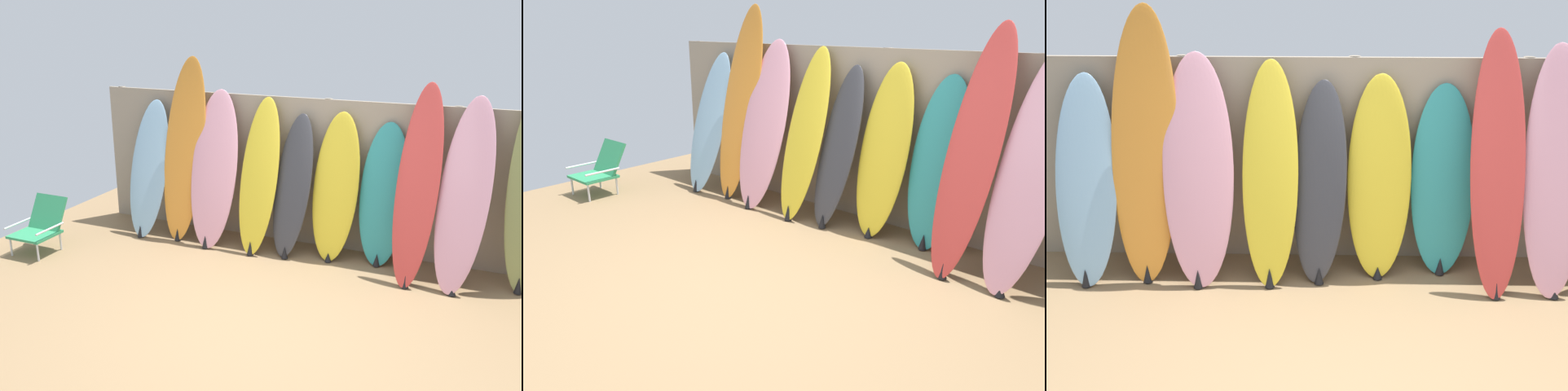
{
  "view_description": "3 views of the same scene",
  "coord_description": "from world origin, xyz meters",
  "views": [
    {
      "loc": [
        1.94,
        -4.43,
        2.75
      ],
      "look_at": [
        -0.33,
        0.82,
        0.94
      ],
      "focal_mm": 40.0,
      "sensor_mm": 36.0,
      "label": 1
    },
    {
      "loc": [
        2.68,
        -2.51,
        2.03
      ],
      "look_at": [
        0.09,
        0.4,
        0.7
      ],
      "focal_mm": 35.0,
      "sensor_mm": 36.0,
      "label": 2
    },
    {
      "loc": [
        -0.23,
        -4.0,
        2.88
      ],
      "look_at": [
        -0.36,
        0.87,
        1.01
      ],
      "focal_mm": 50.0,
      "sensor_mm": 36.0,
      "label": 3
    }
  ],
  "objects": [
    {
      "name": "ground",
      "position": [
        0.0,
        0.0,
        0.0
      ],
      "size": [
        7.68,
        7.68,
        0.0
      ],
      "primitive_type": "plane",
      "color": "#8E704C"
    },
    {
      "name": "surfboard_yellow_5",
      "position": [
        0.22,
        1.72,
        0.84
      ],
      "size": [
        0.55,
        0.5,
        1.69
      ],
      "color": "yellow",
      "rests_on": "ground"
    },
    {
      "name": "surfboard_teal_6",
      "position": [
        0.75,
        1.77,
        0.79
      ],
      "size": [
        0.54,
        0.39,
        1.61
      ],
      "color": "teal",
      "rests_on": "ground"
    },
    {
      "name": "surfboard_charcoal_4",
      "position": [
        -0.28,
        1.65,
        0.81
      ],
      "size": [
        0.51,
        0.62,
        1.65
      ],
      "color": "#38383D",
      "rests_on": "ground"
    },
    {
      "name": "surfboard_pink_8",
      "position": [
        1.61,
        1.55,
        0.97
      ],
      "size": [
        0.6,
        0.85,
        1.96
      ],
      "color": "pink",
      "rests_on": "ground"
    },
    {
      "name": "surfboard_yellow_3",
      "position": [
        -0.69,
        1.61,
        0.89
      ],
      "size": [
        0.46,
        0.64,
        1.81
      ],
      "color": "yellow",
      "rests_on": "ground"
    },
    {
      "name": "surfboard_orange_1",
      "position": [
        -1.72,
        1.65,
        1.11
      ],
      "size": [
        0.58,
        0.61,
        2.25
      ],
      "color": "orange",
      "rests_on": "ground"
    },
    {
      "name": "surfboard_pink_2",
      "position": [
        -1.28,
        1.6,
        0.93
      ],
      "size": [
        0.64,
        0.72,
        1.87
      ],
      "color": "pink",
      "rests_on": "ground"
    },
    {
      "name": "surfboard_red_7",
      "position": [
        1.14,
        1.54,
        1.02
      ],
      "size": [
        0.46,
        0.83,
        2.07
      ],
      "color": "#D13D38",
      "rests_on": "ground"
    },
    {
      "name": "surfboard_skyblue_0",
      "position": [
        -2.21,
        1.59,
        0.84
      ],
      "size": [
        0.55,
        0.7,
        1.7
      ],
      "color": "#8CB7D6",
      "rests_on": "ground"
    },
    {
      "name": "beach_chair",
      "position": [
        -3.07,
        0.52,
        0.32
      ],
      "size": [
        0.5,
        0.58,
        0.63
      ],
      "rotation": [
        0.0,
        0.0,
        0.08
      ],
      "color": "silver",
      "rests_on": "ground"
    },
    {
      "name": "fence_back",
      "position": [
        -0.0,
        2.01,
        0.9
      ],
      "size": [
        6.08,
        0.11,
        1.8
      ],
      "color": "gray",
      "rests_on": "ground"
    }
  ]
}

